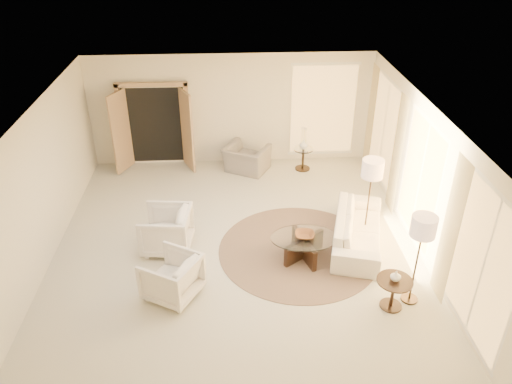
{
  "coord_description": "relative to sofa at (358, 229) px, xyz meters",
  "views": [
    {
      "loc": [
        -0.09,
        -7.77,
        5.84
      ],
      "look_at": [
        0.4,
        0.4,
        1.1
      ],
      "focal_mm": 35.0,
      "sensor_mm": 36.0,
      "label": 1
    }
  ],
  "objects": [
    {
      "name": "room",
      "position": [
        -2.39,
        -0.17,
        1.07
      ],
      "size": [
        7.04,
        8.04,
        2.83
      ],
      "color": "beige",
      "rests_on": "ground"
    },
    {
      "name": "windows_right",
      "position": [
        1.06,
        -0.07,
        1.02
      ],
      "size": [
        0.1,
        6.4,
        2.4
      ],
      "primitive_type": null,
      "color": "#EEB65F",
      "rests_on": "room"
    },
    {
      "name": "window_back_corner",
      "position": [
        -0.09,
        3.78,
        1.02
      ],
      "size": [
        1.7,
        0.1,
        2.4
      ],
      "primitive_type": null,
      "color": "#EEB65F",
      "rests_on": "room"
    },
    {
      "name": "curtains_right",
      "position": [
        1.01,
        0.83,
        0.97
      ],
      "size": [
        0.06,
        5.2,
        2.6
      ],
      "primitive_type": null,
      "color": "#C6B887",
      "rests_on": "room"
    },
    {
      "name": "french_doors",
      "position": [
        -4.29,
        3.65,
        0.74
      ],
      "size": [
        1.95,
        0.66,
        2.16
      ],
      "color": "tan",
      "rests_on": "room"
    },
    {
      "name": "area_rug",
      "position": [
        -1.18,
        -0.18,
        -0.32
      ],
      "size": [
        3.74,
        3.74,
        0.01
      ],
      "primitive_type": "cylinder",
      "rotation": [
        0.0,
        0.0,
        -0.23
      ],
      "color": "#463227",
      "rests_on": "room"
    },
    {
      "name": "sofa",
      "position": [
        0.0,
        0.0,
        0.0
      ],
      "size": [
        1.45,
        2.39,
        0.65
      ],
      "primitive_type": "imported",
      "rotation": [
        0.0,
        0.0,
        1.3
      ],
      "color": "white",
      "rests_on": "room"
    },
    {
      "name": "armchair_left",
      "position": [
        -3.72,
        0.05,
        0.14
      ],
      "size": [
        0.94,
        0.99,
        0.93
      ],
      "primitive_type": "imported",
      "rotation": [
        0.0,
        0.0,
        -1.68
      ],
      "color": "white",
      "rests_on": "room"
    },
    {
      "name": "armchair_right",
      "position": [
        -3.51,
        -1.31,
        0.1
      ],
      "size": [
        1.09,
        1.11,
        0.86
      ],
      "primitive_type": "imported",
      "rotation": [
        0.0,
        0.0,
        -2.09
      ],
      "color": "white",
      "rests_on": "room"
    },
    {
      "name": "accent_chair",
      "position": [
        -2.04,
        3.23,
        0.12
      ],
      "size": [
        1.2,
        1.06,
        0.89
      ],
      "primitive_type": "imported",
      "rotation": [
        0.0,
        0.0,
        2.65
      ],
      "color": "gray",
      "rests_on": "room"
    },
    {
      "name": "coffee_table",
      "position": [
        -1.12,
        -0.4,
        -0.03
      ],
      "size": [
        1.6,
        1.6,
        0.47
      ],
      "rotation": [
        0.0,
        0.0,
        -0.32
      ],
      "color": "black",
      "rests_on": "room"
    },
    {
      "name": "end_table",
      "position": [
        0.15,
        -1.82,
        0.05
      ],
      "size": [
        0.59,
        0.59,
        0.56
      ],
      "rotation": [
        0.0,
        0.0,
        0.37
      ],
      "color": "black",
      "rests_on": "room"
    },
    {
      "name": "side_table",
      "position": [
        -0.62,
        3.23,
        0.01
      ],
      "size": [
        0.49,
        0.49,
        0.57
      ],
      "rotation": [
        0.0,
        0.0,
        0.16
      ],
      "color": "#2E2319",
      "rests_on": "room"
    },
    {
      "name": "floor_lamp_near",
      "position": [
        0.21,
        0.24,
        1.12
      ],
      "size": [
        0.41,
        0.41,
        1.71
      ],
      "rotation": [
        0.0,
        0.0,
        0.29
      ],
      "color": "#2E2319",
      "rests_on": "room"
    },
    {
      "name": "floor_lamp_far",
      "position": [
        0.51,
        -1.68,
        1.1
      ],
      "size": [
        0.41,
        0.41,
        1.68
      ],
      "rotation": [
        0.0,
        0.0,
        -0.03
      ],
      "color": "#2E2319",
      "rests_on": "room"
    },
    {
      "name": "bowl",
      "position": [
        -1.12,
        -0.4,
        0.18
      ],
      "size": [
        0.4,
        0.4,
        0.09
      ],
      "primitive_type": "imported",
      "rotation": [
        0.0,
        0.0,
        -0.12
      ],
      "color": "brown",
      "rests_on": "coffee_table"
    },
    {
      "name": "end_vase",
      "position": [
        0.15,
        -1.82,
        0.32
      ],
      "size": [
        0.23,
        0.23,
        0.18
      ],
      "primitive_type": "imported",
      "rotation": [
        0.0,
        0.0,
        -0.41
      ],
      "color": "white",
      "rests_on": "end_table"
    },
    {
      "name": "side_vase",
      "position": [
        -0.62,
        3.23,
        0.35
      ],
      "size": [
        0.25,
        0.25,
        0.24
      ],
      "primitive_type": "imported",
      "rotation": [
        0.0,
        0.0,
        0.09
      ],
      "color": "white",
      "rests_on": "side_table"
    }
  ]
}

